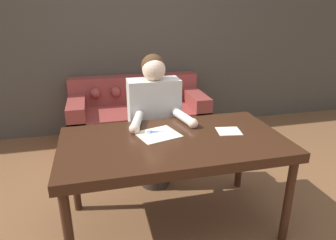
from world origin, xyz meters
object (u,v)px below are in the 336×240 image
Objects in this scene: person at (155,123)px; scissors at (155,132)px; couch at (138,117)px; dining_table at (174,148)px.

person is 6.11× the size of scissors.
couch is 1.33× the size of person.
scissors is (-0.08, -1.54, 0.44)m from couch.
couch is at bearing 90.61° from dining_table.
person is 0.46m from scissors.
dining_table is 0.59m from person.
scissors reaches higher than dining_table.
dining_table is 0.20m from scissors.
couch is 1.60m from scissors.
couch is at bearing 86.89° from scissors.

